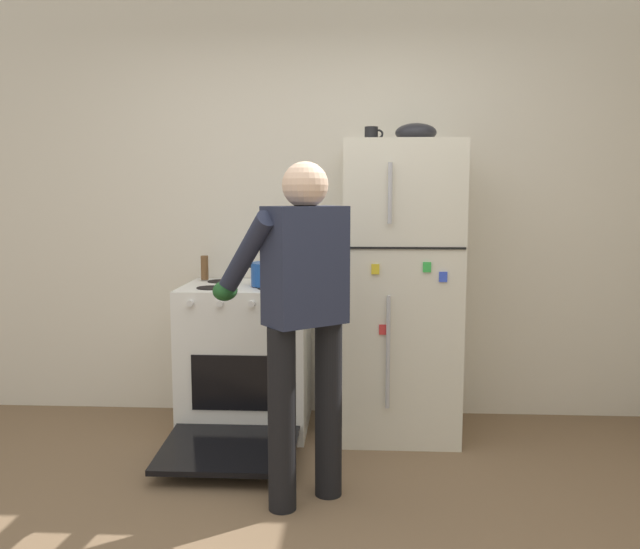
# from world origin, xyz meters

# --- Properties ---
(kitchen_wall_back) EXTENTS (6.00, 0.10, 2.70)m
(kitchen_wall_back) POSITION_xyz_m (0.00, 1.95, 1.35)
(kitchen_wall_back) COLOR silver
(kitchen_wall_back) RESTS_ON ground
(refrigerator) EXTENTS (0.68, 0.72, 1.76)m
(refrigerator) POSITION_xyz_m (0.49, 1.57, 0.88)
(refrigerator) COLOR silver
(refrigerator) RESTS_ON ground
(stove_range) EXTENTS (0.76, 1.22, 0.91)m
(stove_range) POSITION_xyz_m (-0.45, 1.55, 0.44)
(stove_range) COLOR white
(stove_range) RESTS_ON ground
(person_cook) EXTENTS (0.69, 0.73, 1.60)m
(person_cook) POSITION_xyz_m (-0.03, 0.62, 0.96)
(person_cook) COLOR black
(person_cook) RESTS_ON ground
(red_pot) EXTENTS (0.33, 0.23, 0.14)m
(red_pot) POSITION_xyz_m (-0.29, 1.52, 0.98)
(red_pot) COLOR #19479E
(red_pot) RESTS_ON stove_range
(coffee_mug) EXTENTS (0.11, 0.08, 0.10)m
(coffee_mug) POSITION_xyz_m (0.31, 1.62, 1.81)
(coffee_mug) COLOR black
(coffee_mug) RESTS_ON refrigerator
(pepper_mill) EXTENTS (0.05, 0.05, 0.15)m
(pepper_mill) POSITION_xyz_m (-0.75, 1.77, 0.98)
(pepper_mill) COLOR brown
(pepper_mill) RESTS_ON stove_range
(mixing_bowl) EXTENTS (0.24, 0.24, 0.11)m
(mixing_bowl) POSITION_xyz_m (0.57, 1.57, 1.81)
(mixing_bowl) COLOR black
(mixing_bowl) RESTS_ON refrigerator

